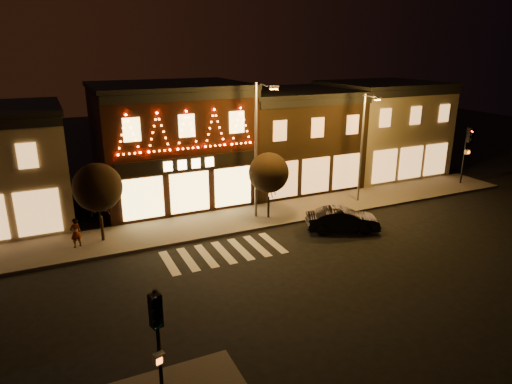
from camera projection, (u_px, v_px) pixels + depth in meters
ground at (255, 286)px, 21.26m from camera, size 120.00×120.00×0.00m
sidewalk_far at (230, 221)px, 28.95m from camera, size 44.00×4.00×0.15m
building_pulp at (171, 143)px, 32.05m from camera, size 10.20×8.34×8.30m
building_right_a at (289, 138)px, 36.01m from camera, size 9.20×8.28×7.50m
building_right_b at (380, 128)px, 39.58m from camera, size 9.20×8.28×7.80m
traffic_signal_near at (157, 333)px, 12.48m from camera, size 0.36×0.45×4.29m
traffic_signal_far at (468, 144)px, 35.61m from camera, size 0.36×0.51×4.54m
streetlamp_mid at (258, 141)px, 27.87m from camera, size 0.72×1.94×8.48m
streetlamp_right at (364, 140)px, 31.09m from camera, size 0.50×1.72×7.49m
tree_left at (98, 187)px, 24.97m from camera, size 2.68×2.68×4.48m
tree_right at (269, 173)px, 28.49m from camera, size 2.54×2.54×4.24m
dark_sedan at (342, 220)px, 27.39m from camera, size 4.57×3.06×1.43m
pedestrian at (76, 233)px, 24.80m from camera, size 0.71×0.60×1.67m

